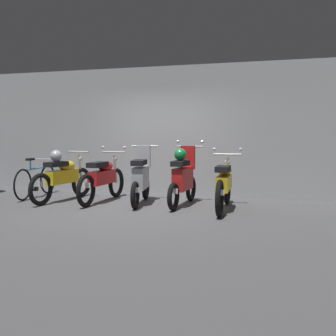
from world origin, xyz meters
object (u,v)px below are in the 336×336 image
at_px(motorbike_slot_4, 224,184).
at_px(motorbike_slot_3, 183,177).
at_px(bicycle, 36,181).
at_px(motorbike_slot_2, 141,178).
at_px(motorbike_slot_1, 103,178).
at_px(motorbike_slot_0, 63,176).

bearing_deg(motorbike_slot_4, motorbike_slot_3, 165.20).
xyz_separation_m(motorbike_slot_3, motorbike_slot_4, (0.86, -0.23, -0.08)).
distance_m(motorbike_slot_4, bicycle, 4.29).
bearing_deg(motorbike_slot_4, bicycle, 176.81).
height_order(motorbike_slot_2, motorbike_slot_3, motorbike_slot_3).
bearing_deg(bicycle, motorbike_slot_3, -0.21).
xyz_separation_m(motorbike_slot_4, bicycle, (-4.28, 0.24, -0.13)).
distance_m(motorbike_slot_1, motorbike_slot_2, 0.85).
xyz_separation_m(motorbike_slot_0, bicycle, (-0.85, 0.26, -0.16)).
bearing_deg(bicycle, motorbike_slot_0, -16.93).
height_order(motorbike_slot_0, motorbike_slot_3, motorbike_slot_3).
distance_m(motorbike_slot_2, motorbike_slot_3, 0.87).
bearing_deg(motorbike_slot_3, motorbike_slot_0, -174.53).
relative_size(motorbike_slot_0, motorbike_slot_1, 1.00).
bearing_deg(motorbike_slot_3, bicycle, 179.79).
relative_size(motorbike_slot_1, motorbike_slot_3, 1.16).
bearing_deg(motorbike_slot_3, motorbike_slot_4, -14.80).
bearing_deg(motorbike_slot_1, motorbike_slot_3, 3.05).
height_order(motorbike_slot_2, motorbike_slot_4, motorbike_slot_2).
xyz_separation_m(motorbike_slot_1, motorbike_slot_3, (1.72, 0.09, 0.08)).
height_order(motorbike_slot_1, motorbike_slot_3, motorbike_slot_3).
bearing_deg(motorbike_slot_2, motorbike_slot_0, -174.15).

